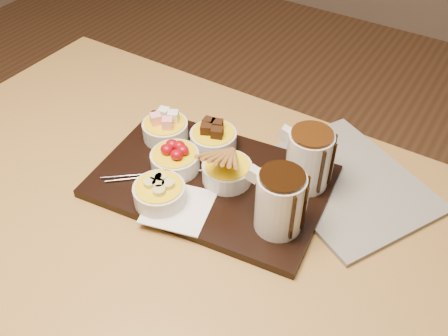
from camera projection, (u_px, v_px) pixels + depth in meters
The scene contains 12 objects.
dining_table at pixel (164, 227), 1.07m from camera, with size 1.20×0.80×0.75m.
serving_board at pixel (212, 181), 1.01m from camera, with size 0.46×0.30×0.02m, color black.
napkin at pixel (179, 207), 0.95m from camera, with size 0.12×0.12×0.00m, color white.
bowl_marshmallows at pixel (165, 130), 1.09m from camera, with size 0.10×0.10×0.04m, color silver.
bowl_cake at pixel (213, 140), 1.07m from camera, with size 0.10×0.10×0.04m, color silver.
bowl_strawberries at pixel (175, 161), 1.02m from camera, with size 0.10×0.10×0.04m, color silver.
bowl_biscotti at pixel (227, 172), 0.99m from camera, with size 0.10×0.10×0.04m, color silver.
bowl_bananas at pixel (160, 194), 0.95m from camera, with size 0.10×0.10×0.04m, color silver.
pitcher_dark_chocolate at pixel (280, 203), 0.87m from camera, with size 0.09×0.09×0.12m, color silver.
pitcher_milk_chocolate at pixel (309, 160), 0.96m from camera, with size 0.09×0.09×0.12m, color silver.
fondue_skewers at pixel (165, 173), 1.01m from camera, with size 0.26×0.03×0.01m, color silver, non-canonical shape.
newspaper at pixel (345, 182), 1.02m from camera, with size 0.33×0.27×0.01m, color beige.
Camera 1 is at (0.48, -0.52, 1.46)m, focal length 40.00 mm.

